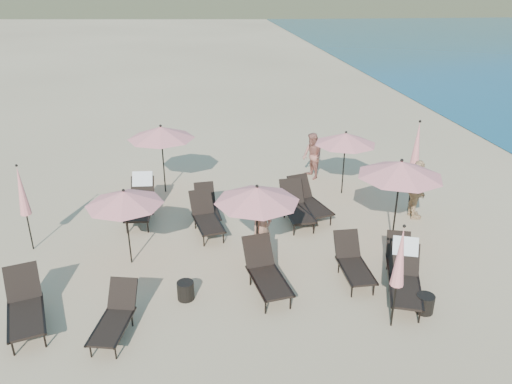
{
  "coord_description": "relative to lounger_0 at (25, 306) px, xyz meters",
  "views": [
    {
      "loc": [
        -2.61,
        -8.92,
        6.6
      ],
      "look_at": [
        -0.93,
        3.5,
        1.1
      ],
      "focal_mm": 35.0,
      "sensor_mm": 36.0,
      "label": 1
    }
  ],
  "objects": [
    {
      "name": "lounger_1",
      "position": [
        1.82,
        -0.48,
        -0.07
      ],
      "size": [
        0.92,
        1.63,
        0.88
      ],
      "rotation": [
        0.0,
        0.0,
        -0.23
      ],
      "color": "black",
      "rests_on": "ground"
    },
    {
      "name": "umbrella_closed_1",
      "position": [
        9.92,
        4.12,
        1.48
      ],
      "size": [
        0.33,
        0.33,
        2.82
      ],
      "color": "black",
      "rests_on": "ground"
    },
    {
      "name": "lounger_9",
      "position": [
        6.39,
        3.88,
        0.0
      ],
      "size": [
        0.78,
        1.82,
        1.03
      ],
      "rotation": [
        0.0,
        0.0,
        0.05
      ],
      "color": "black",
      "rests_on": "ground"
    },
    {
      "name": "ground",
      "position": [
        6.12,
        0.12,
        -0.48
      ],
      "size": [
        800.0,
        800.0,
        0.0
      ],
      "primitive_type": "plane",
      "color": "#D6BA8C",
      "rests_on": "ground"
    },
    {
      "name": "lounger_4",
      "position": [
        8.2,
        0.74,
        -0.07
      ],
      "size": [
        1.0,
        1.61,
        0.87
      ],
      "rotation": [
        0.0,
        0.0,
        -0.3
      ],
      "color": "black",
      "rests_on": "ground"
    },
    {
      "name": "lounger_2",
      "position": [
        4.99,
        0.6,
        -0.0
      ],
      "size": [
        0.97,
        1.87,
        1.03
      ],
      "rotation": [
        0.0,
        0.0,
        0.17
      ],
      "color": "black",
      "rests_on": "ground"
    },
    {
      "name": "umbrella_open_4",
      "position": [
        8.29,
        5.64,
        1.38
      ],
      "size": [
        1.96,
        1.96,
        2.11
      ],
      "color": "black",
      "rests_on": "ground"
    },
    {
      "name": "beachgoer_c",
      "position": [
        9.86,
        3.66,
        0.41
      ],
      "size": [
        0.48,
        1.06,
        1.77
      ],
      "primitive_type": "imported",
      "rotation": [
        0.0,
        0.0,
        1.53
      ],
      "color": "tan",
      "rests_on": "ground"
    },
    {
      "name": "lounger_8",
      "position": [
        3.79,
        3.59,
        -0.03
      ],
      "size": [
        0.96,
        1.79,
        0.98
      ],
      "rotation": [
        0.0,
        0.0,
        0.19
      ],
      "color": "black",
      "rests_on": "ground"
    },
    {
      "name": "umbrella_open_3",
      "position": [
        2.56,
        6.54,
        1.54
      ],
      "size": [
        2.12,
        2.12,
        2.29
      ],
      "color": "black",
      "rests_on": "ground"
    },
    {
      "name": "beachgoer_a",
      "position": [
        5.1,
        1.92,
        0.43
      ],
      "size": [
        0.79,
        0.76,
        1.82
      ],
      "primitive_type": "imported",
      "rotation": [
        0.0,
        0.0,
        0.7
      ],
      "color": "#AD775E",
      "rests_on": "ground"
    },
    {
      "name": "lounger_0",
      "position": [
        0.0,
        0.0,
        0.0
      ],
      "size": [
        1.16,
        1.91,
        1.03
      ],
      "rotation": [
        0.0,
        0.0,
        0.29
      ],
      "color": "black",
      "rests_on": "ground"
    },
    {
      "name": "side_table_0",
      "position": [
        3.2,
        0.49,
        -0.27
      ],
      "size": [
        0.38,
        0.38,
        0.42
      ],
      "primitive_type": "cylinder",
      "color": "black",
      "rests_on": "ground"
    },
    {
      "name": "umbrella_open_2",
      "position": [
        8.69,
        2.33,
        1.61
      ],
      "size": [
        2.2,
        2.2,
        2.36
      ],
      "color": "black",
      "rests_on": "ground"
    },
    {
      "name": "beachgoer_b",
      "position": [
        7.62,
        7.1,
        0.32
      ],
      "size": [
        0.8,
        0.92,
        1.61
      ],
      "primitive_type": "imported",
      "rotation": [
        0.0,
        0.0,
        -1.3
      ],
      "color": "#AF6B5A",
      "rests_on": "ground"
    },
    {
      "name": "umbrella_open_1",
      "position": [
        4.94,
        1.62,
        1.44
      ],
      "size": [
        2.02,
        2.02,
        2.17
      ],
      "color": "black",
      "rests_on": "ground"
    },
    {
      "name": "umbrella_closed_2",
      "position": [
        -0.75,
        3.22,
        1.16
      ],
      "size": [
        0.28,
        0.28,
        2.36
      ],
      "color": "black",
      "rests_on": "ground"
    },
    {
      "name": "umbrella_closed_0",
      "position": [
        7.35,
        -1.0,
        1.13
      ],
      "size": [
        0.27,
        0.27,
        2.32
      ],
      "color": "black",
      "rests_on": "ground"
    },
    {
      "name": "umbrella_open_0",
      "position": [
        1.86,
        2.2,
        1.28
      ],
      "size": [
        1.85,
        1.85,
        2.0
      ],
      "color": "black",
      "rests_on": "ground"
    },
    {
      "name": "lounger_10",
      "position": [
        6.82,
        4.2,
        -0.0
      ],
      "size": [
        1.13,
        1.9,
        1.02
      ],
      "rotation": [
        0.0,
        0.0,
        0.27
      ],
      "color": "black",
      "rests_on": "ground"
    },
    {
      "name": "lounger_5",
      "position": [
        7.99,
        -0.04,
        0.05
      ],
      "size": [
        1.2,
        1.9,
        1.12
      ],
      "rotation": [
        0.0,
        0.0,
        -0.34
      ],
      "color": "black",
      "rests_on": "ground"
    },
    {
      "name": "lounger_3",
      "position": [
        7.09,
        0.81,
        -0.05
      ],
      "size": [
        0.63,
        1.61,
        0.92
      ],
      "rotation": [
        0.0,
        0.0,
        0.01
      ],
      "color": "black",
      "rests_on": "ground"
    },
    {
      "name": "lounger_7",
      "position": [
        3.85,
        4.37,
        -0.06
      ],
      "size": [
        0.73,
        1.61,
        0.9
      ],
      "rotation": [
        0.0,
        0.0,
        0.09
      ],
      "color": "black",
      "rests_on": "ground"
    },
    {
      "name": "lounger_6",
      "position": [
        1.94,
        4.71,
        0.08
      ],
      "size": [
        0.8,
        1.92,
        1.17
      ],
      "rotation": [
        0.0,
        0.0,
        -0.06
      ],
      "color": "black",
      "rests_on": "ground"
    },
    {
      "name": "side_table_1",
      "position": [
        8.21,
        -0.66,
        -0.28
      ],
      "size": [
        0.39,
        0.39,
        0.41
      ],
      "primitive_type": "cylinder",
      "color": "black",
      "rests_on": "ground"
    }
  ]
}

